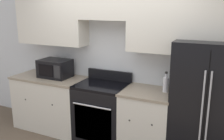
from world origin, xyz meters
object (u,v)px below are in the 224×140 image
(refrigerator, at_px, (207,105))
(microwave, at_px, (55,68))
(bottle, at_px, (166,84))
(oven_range, at_px, (102,112))

(refrigerator, height_order, microwave, refrigerator)
(refrigerator, bearing_deg, bottle, 177.12)
(microwave, bearing_deg, oven_range, -2.77)
(bottle, bearing_deg, refrigerator, -2.88)
(oven_range, bearing_deg, refrigerator, 1.93)
(refrigerator, xyz_separation_m, microwave, (-2.46, -0.01, 0.24))
(refrigerator, distance_m, bottle, 0.61)
(bottle, bearing_deg, oven_range, -175.25)
(microwave, bearing_deg, refrigerator, 0.18)
(oven_range, bearing_deg, bottle, 4.75)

